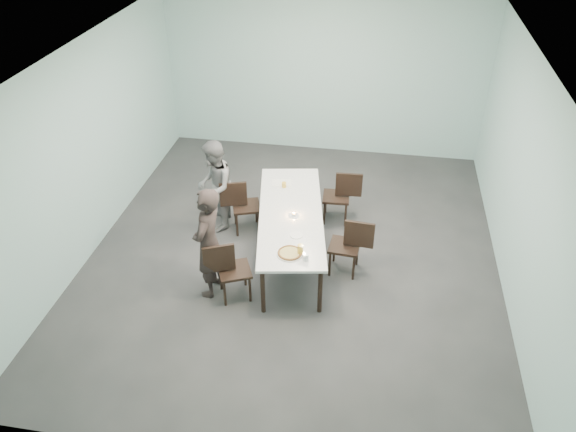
% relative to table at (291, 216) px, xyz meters
% --- Properties ---
extents(ground, '(7.00, 7.00, 0.00)m').
position_rel_table_xyz_m(ground, '(0.04, 0.05, -0.69)').
color(ground, '#333335').
rests_on(ground, ground).
extents(room_shell, '(6.02, 7.02, 3.01)m').
position_rel_table_xyz_m(room_shell, '(0.04, 0.05, 1.33)').
color(room_shell, '#A4CFCE').
rests_on(room_shell, ground).
extents(table, '(1.33, 2.72, 0.75)m').
position_rel_table_xyz_m(table, '(0.00, 0.00, 0.00)').
color(table, white).
rests_on(table, ground).
extents(chair_near_left, '(0.65, 0.56, 0.87)m').
position_rel_table_xyz_m(chair_near_left, '(-0.67, -1.04, -0.19)').
color(chair_near_left, black).
rests_on(chair_near_left, ground).
extents(chair_far_left, '(0.65, 0.53, 0.87)m').
position_rel_table_xyz_m(chair_far_left, '(-0.87, 0.52, -0.19)').
color(chair_far_left, black).
rests_on(chair_far_left, ground).
extents(chair_near_right, '(0.63, 0.46, 0.87)m').
position_rel_table_xyz_m(chair_near_right, '(0.89, -0.23, -0.19)').
color(chair_near_right, black).
rests_on(chair_near_right, ground).
extents(chair_far_right, '(0.62, 0.44, 0.87)m').
position_rel_table_xyz_m(chair_far_right, '(0.64, 1.07, -0.19)').
color(chair_far_right, black).
rests_on(chair_far_right, ground).
extents(diner_near, '(0.45, 0.63, 1.61)m').
position_rel_table_xyz_m(diner_near, '(-0.93, -0.96, 0.11)').
color(diner_near, black).
rests_on(diner_near, ground).
extents(diner_far, '(0.66, 0.80, 1.49)m').
position_rel_table_xyz_m(diner_far, '(-1.28, 0.55, 0.05)').
color(diner_far, slate).
rests_on(diner_far, ground).
extents(pizza, '(0.34, 0.34, 0.04)m').
position_rel_table_xyz_m(pizza, '(0.14, -0.95, 0.08)').
color(pizza, white).
rests_on(pizza, table).
extents(side_plate, '(0.18, 0.18, 0.01)m').
position_rel_table_xyz_m(side_plate, '(0.16, -0.52, 0.06)').
color(side_plate, white).
rests_on(side_plate, table).
extents(beer_glass, '(0.08, 0.08, 0.15)m').
position_rel_table_xyz_m(beer_glass, '(0.28, -0.93, 0.13)').
color(beer_glass, gold).
rests_on(beer_glass, table).
extents(water_tumbler, '(0.08, 0.08, 0.09)m').
position_rel_table_xyz_m(water_tumbler, '(0.36, -1.03, 0.10)').
color(water_tumbler, silver).
rests_on(water_tumbler, table).
extents(tealight, '(0.06, 0.06, 0.05)m').
position_rel_table_xyz_m(tealight, '(0.06, -0.06, 0.08)').
color(tealight, silver).
rests_on(tealight, table).
extents(amber_tumbler, '(0.07, 0.07, 0.08)m').
position_rel_table_xyz_m(amber_tumbler, '(-0.22, 0.70, 0.10)').
color(amber_tumbler, gold).
rests_on(amber_tumbler, table).
extents(menu, '(0.33, 0.27, 0.01)m').
position_rel_table_xyz_m(menu, '(-0.28, 0.81, 0.06)').
color(menu, silver).
rests_on(menu, table).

